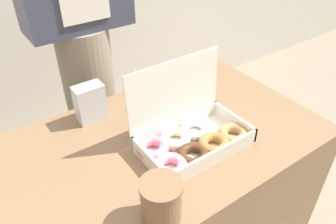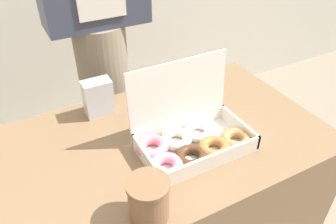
% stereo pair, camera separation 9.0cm
% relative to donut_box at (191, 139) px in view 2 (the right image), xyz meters
% --- Properties ---
extents(table, '(1.16, 0.62, 0.77)m').
position_rel_donut_box_xyz_m(table, '(-0.11, 0.08, -0.42)').
color(table, brown).
rests_on(table, ground_plane).
extents(donut_box, '(0.37, 0.23, 0.25)m').
position_rel_donut_box_xyz_m(donut_box, '(0.00, 0.00, 0.00)').
color(donut_box, white).
rests_on(donut_box, table).
extents(coffee_cup, '(0.10, 0.10, 0.11)m').
position_rel_donut_box_xyz_m(coffee_cup, '(-0.21, -0.16, 0.02)').
color(coffee_cup, '#8C6042').
rests_on(coffee_cup, table).
extents(napkin_holder, '(0.10, 0.06, 0.13)m').
position_rel_donut_box_xyz_m(napkin_holder, '(-0.18, 0.30, 0.03)').
color(napkin_holder, silver).
rests_on(napkin_holder, table).
extents(person_customer, '(0.39, 0.23, 1.83)m').
position_rel_donut_box_xyz_m(person_customer, '(-0.07, 0.61, 0.22)').
color(person_customer, gray).
rests_on(person_customer, ground_plane).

